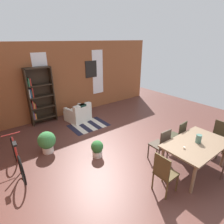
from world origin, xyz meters
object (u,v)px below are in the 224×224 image
object	(u,v)px
bookshelf_tall	(39,96)
armchair_white	(78,114)
dining_chair_far_right	(178,135)
dining_table	(196,146)
dining_chair_head_right	(218,137)
potted_plant_corner	(47,141)
dining_chair_far_left	(161,144)
vase_on_table	(199,139)
potted_plant_by_shelf	(97,148)
bicycle_second	(17,158)
dining_chair_head_left	(164,172)

from	to	relation	value
bookshelf_tall	armchair_white	world-z (taller)	bookshelf_tall
dining_chair_far_right	armchair_white	world-z (taller)	dining_chair_far_right
dining_table	bookshelf_tall	distance (m)	5.51
dining_table	dining_chair_head_right	distance (m)	1.21
bookshelf_tall	potted_plant_corner	xyz separation A→B (m)	(-0.54, -2.12, -0.72)
dining_chair_far_left	armchair_white	xyz separation A→B (m)	(-0.51, 3.65, -0.23)
vase_on_table	bookshelf_tall	distance (m)	5.52
potted_plant_corner	armchair_white	bearing A→B (deg)	39.01
dining_chair_far_right	potted_plant_by_shelf	bearing A→B (deg)	149.08
dining_chair_far_left	bookshelf_tall	world-z (taller)	bookshelf_tall
vase_on_table	potted_plant_corner	world-z (taller)	vase_on_table
dining_chair_far_right	potted_plant_corner	bearing A→B (deg)	143.37
bookshelf_tall	vase_on_table	bearing A→B (deg)	-67.17
potted_plant_by_shelf	potted_plant_corner	distance (m)	1.47
dining_chair_head_right	potted_plant_corner	size ratio (longest dim) A/B	1.47
dining_chair_head_right	dining_chair_far_left	size ratio (longest dim) A/B	1.00
dining_chair_head_right	armchair_white	size ratio (longest dim) A/B	1.02
dining_chair_far_right	bookshelf_tall	xyz separation A→B (m)	(-2.46, 4.35, 0.56)
bicycle_second	armchair_white	bearing A→B (deg)	33.94
dining_chair_head_right	potted_plant_by_shelf	world-z (taller)	dining_chair_head_right
dining_chair_far_right	potted_plant_corner	size ratio (longest dim) A/B	1.47
dining_table	potted_plant_by_shelf	xyz separation A→B (m)	(-1.60, 1.91, -0.42)
dining_chair_far_right	armchair_white	distance (m)	3.86
potted_plant_corner	dining_chair_head_right	bearing A→B (deg)	-37.77
potted_plant_by_shelf	vase_on_table	bearing A→B (deg)	-49.15
bicycle_second	dining_table	bearing A→B (deg)	-37.20
dining_chair_head_right	bookshelf_tall	world-z (taller)	bookshelf_tall
dining_chair_far_right	potted_plant_by_shelf	distance (m)	2.32
vase_on_table	bookshelf_tall	bearing A→B (deg)	112.83
dining_table	dining_chair_head_left	xyz separation A→B (m)	(-1.20, -0.00, -0.16)
dining_chair_far_right	potted_plant_corner	distance (m)	3.75
vase_on_table	potted_plant_corner	bearing A→B (deg)	132.14
dining_chair_head_left	potted_plant_by_shelf	world-z (taller)	dining_chair_head_left
vase_on_table	potted_plant_by_shelf	world-z (taller)	vase_on_table
armchair_white	bicycle_second	world-z (taller)	bicycle_second
dining_chair_head_right	dining_chair_far_right	world-z (taller)	same
dining_chair_far_left	bookshelf_tall	xyz separation A→B (m)	(-1.72, 4.35, 0.56)
vase_on_table	dining_chair_far_left	bearing A→B (deg)	120.22
dining_chair_far_left	potted_plant_by_shelf	bearing A→B (deg)	136.07
bookshelf_tall	potted_plant_by_shelf	world-z (taller)	bookshelf_tall
bookshelf_tall	dining_chair_head_left	bearing A→B (deg)	-80.04
dining_chair_far_left	bicycle_second	distance (m)	3.64
dining_chair_head_left	dining_chair_head_right	bearing A→B (deg)	-0.02
dining_chair_head_right	potted_plant_by_shelf	distance (m)	3.40
vase_on_table	dining_chair_far_right	world-z (taller)	vase_on_table
vase_on_table	bicycle_second	xyz separation A→B (m)	(-3.52, 2.63, -0.52)
dining_table	dining_chair_head_left	size ratio (longest dim) A/B	1.73
dining_table	dining_chair_far_left	size ratio (longest dim) A/B	1.73
vase_on_table	bookshelf_tall	world-z (taller)	bookshelf_tall
dining_table	armchair_white	size ratio (longest dim) A/B	1.76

